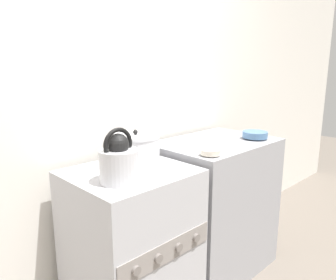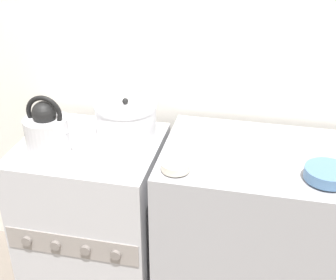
% 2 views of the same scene
% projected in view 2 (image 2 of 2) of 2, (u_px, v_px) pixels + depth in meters
% --- Properties ---
extents(wall_back, '(7.00, 0.06, 2.50)m').
position_uv_depth(wall_back, '(111.00, 44.00, 2.22)').
color(wall_back, silver).
rests_on(wall_back, ground_plane).
extents(stove, '(0.62, 0.58, 0.91)m').
position_uv_depth(stove, '(96.00, 226.00, 2.27)').
color(stove, '#B2B2B7').
rests_on(stove, ground_plane).
extents(counter, '(0.81, 0.58, 0.94)m').
position_uv_depth(counter, '(252.00, 243.00, 2.14)').
color(counter, '#99999E').
rests_on(counter, ground_plane).
extents(kettle, '(0.23, 0.18, 0.26)m').
position_uv_depth(kettle, '(47.00, 131.00, 1.95)').
color(kettle, silver).
rests_on(kettle, stove).
extents(cooking_pot, '(0.28, 0.28, 0.18)m').
position_uv_depth(cooking_pot, '(126.00, 119.00, 2.10)').
color(cooking_pot, silver).
rests_on(cooking_pot, stove).
extents(enamel_bowl, '(0.17, 0.17, 0.05)m').
position_uv_depth(enamel_bowl, '(328.00, 174.00, 1.73)').
color(enamel_bowl, '#4C729E').
rests_on(enamel_bowl, counter).
extents(small_ceramic_bowl, '(0.11, 0.11, 0.04)m').
position_uv_depth(small_ceramic_bowl, '(176.00, 166.00, 1.79)').
color(small_ceramic_bowl, beige).
rests_on(small_ceramic_bowl, counter).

